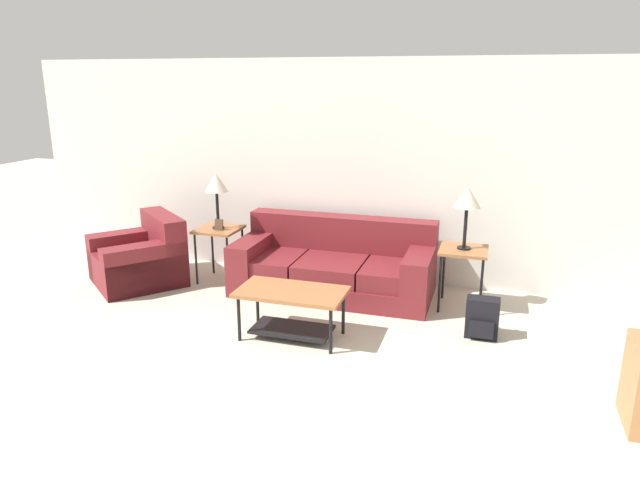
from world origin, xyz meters
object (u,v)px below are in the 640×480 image
(table_lamp_left, at_px, (216,184))
(armchair, at_px, (141,259))
(table_lamp_right, at_px, (467,199))
(coffee_table, at_px, (292,303))
(couch, at_px, (334,267))
(side_table_left, at_px, (219,234))
(backpack, at_px, (482,318))
(side_table_right, at_px, (463,256))

(table_lamp_left, bearing_deg, armchair, -159.32)
(table_lamp_right, bearing_deg, armchair, -174.90)
(armchair, height_order, coffee_table, armchair)
(armchair, xyz_separation_m, coffee_table, (2.24, -0.89, 0.06))
(couch, bearing_deg, table_lamp_right, -2.18)
(couch, bearing_deg, coffee_table, -92.37)
(couch, xyz_separation_m, side_table_left, (-1.42, -0.05, 0.29))
(table_lamp_left, relative_size, backpack, 1.71)
(side_table_right, bearing_deg, couch, 177.82)
(couch, xyz_separation_m, armchair, (-2.30, -0.39, -0.01))
(side_table_right, relative_size, table_lamp_left, 0.99)
(couch, xyz_separation_m, side_table_right, (1.42, -0.05, 0.29))
(side_table_left, xyz_separation_m, backpack, (3.08, -0.69, -0.39))
(side_table_left, bearing_deg, backpack, -12.63)
(couch, distance_m, table_lamp_right, 1.68)
(backpack, bearing_deg, table_lamp_left, 167.37)
(coffee_table, distance_m, side_table_left, 1.85)
(coffee_table, bearing_deg, armchair, 158.25)
(armchair, distance_m, side_table_right, 3.74)
(couch, xyz_separation_m, table_lamp_left, (-1.42, -0.05, 0.90))
(coffee_table, bearing_deg, side_table_left, 138.06)
(couch, relative_size, table_lamp_right, 3.35)
(side_table_left, relative_size, table_lamp_left, 0.99)
(side_table_right, bearing_deg, side_table_left, 180.00)
(coffee_table, relative_size, side_table_right, 1.54)
(side_table_left, bearing_deg, armchair, -159.32)
(armchair, height_order, table_lamp_left, table_lamp_left)
(coffee_table, bearing_deg, side_table_right, 39.81)
(side_table_left, bearing_deg, couch, 2.18)
(coffee_table, relative_size, table_lamp_right, 1.52)
(armchair, xyz_separation_m, side_table_left, (0.88, 0.33, 0.29))
(couch, distance_m, backpack, 1.82)
(coffee_table, height_order, backpack, coffee_table)
(couch, relative_size, armchair, 1.66)
(armchair, relative_size, backpack, 3.44)
(coffee_table, height_order, side_table_left, side_table_left)
(side_table_left, distance_m, table_lamp_right, 2.90)
(side_table_left, xyz_separation_m, side_table_right, (2.84, 0.00, 0.00))
(couch, distance_m, coffee_table, 1.28)
(side_table_right, xyz_separation_m, table_lamp_left, (-2.84, -0.00, 0.61))
(armchair, distance_m, backpack, 3.97)
(side_table_right, relative_size, backpack, 1.69)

